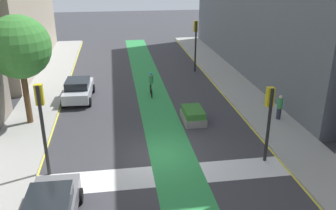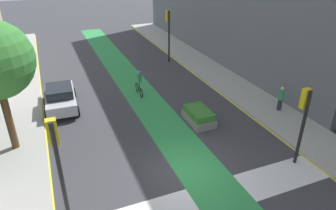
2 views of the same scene
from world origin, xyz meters
The scene contains 15 objects.
ground_plane centered at (0.00, 0.00, 0.00)m, with size 120.00×120.00×0.00m, color #38383D.
bike_lane_paint centered at (0.66, 0.00, 0.00)m, with size 2.40×60.00×0.01m, color #2D8C47.
crosswalk_band centered at (0.00, -2.00, 0.00)m, with size 12.00×1.80×0.01m, color silver.
sidewalk_left centered at (-7.50, 0.00, 0.07)m, with size 3.00×60.00×0.15m, color #9E9E99.
curb_stripe_left centered at (-6.00, 0.00, 0.01)m, with size 0.16×60.00×0.01m, color yellow.
sidewalk_right centered at (7.50, 0.00, 0.07)m, with size 3.00×60.00×0.15m, color #9E9E99.
curb_stripe_right centered at (6.00, 0.00, 0.01)m, with size 0.16×60.00×0.01m, color yellow.
traffic_signal_near_right centered at (5.23, -1.28, 2.72)m, with size 0.35×0.52×3.87m.
traffic_signal_near_left centered at (-5.43, -0.95, 3.11)m, with size 0.35×0.52×4.44m.
traffic_signal_far_right centered at (5.23, 14.91, 3.19)m, with size 0.35×0.52×4.58m.
car_silver_left_far centered at (-4.79, 8.93, 0.80)m, with size 2.19×4.28×1.57m.
cyclist_in_lane centered at (0.54, 8.93, 0.97)m, with size 0.32×1.73×1.86m.
pedestrian_sidewalk_right_a centered at (8.02, 3.12, 0.95)m, with size 0.34×0.34×1.58m.
street_tree_near centered at (-7.45, 4.99, 4.85)m, with size 3.68×3.68×6.56m.
median_planter centered at (2.66, 3.88, 0.40)m, with size 1.31×2.18×0.85m.
Camera 1 is at (-2.05, -16.38, 9.40)m, focal length 38.29 mm.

